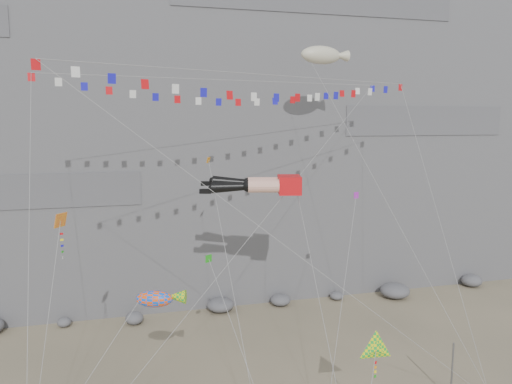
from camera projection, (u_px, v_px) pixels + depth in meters
cliff at (194, 60)px, 58.31m from camera, size 80.00×28.00×50.00m
talus_boulders at (220, 305)px, 47.46m from camera, size 60.00×3.00×1.20m
anchor_pole_right at (452, 371)px, 32.31m from camera, size 0.12×0.12×3.88m
legs_kite at (262, 185)px, 35.79m from camera, size 7.45×15.52×18.79m
flag_banner_upper at (228, 80)px, 38.10m from camera, size 27.13×18.22×29.21m
flag_banner_lower at (266, 75)px, 32.89m from camera, size 26.61×12.70×25.85m
harlequin_kite at (61, 221)px, 28.10m from camera, size 2.70×5.77×13.57m
fish_windsock at (154, 299)px, 29.69m from camera, size 9.55×7.49×12.48m
delta_kite at (376, 350)px, 27.79m from camera, size 4.56×4.87×7.79m
blimp_windsock at (321, 56)px, 41.20m from camera, size 8.85×15.69×28.28m
small_kite_a at (210, 167)px, 36.75m from camera, size 1.02×14.81×20.74m
small_kite_b at (356, 200)px, 36.45m from camera, size 7.41×11.03×17.69m
small_kite_c at (210, 262)px, 31.67m from camera, size 2.95×10.33×13.63m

